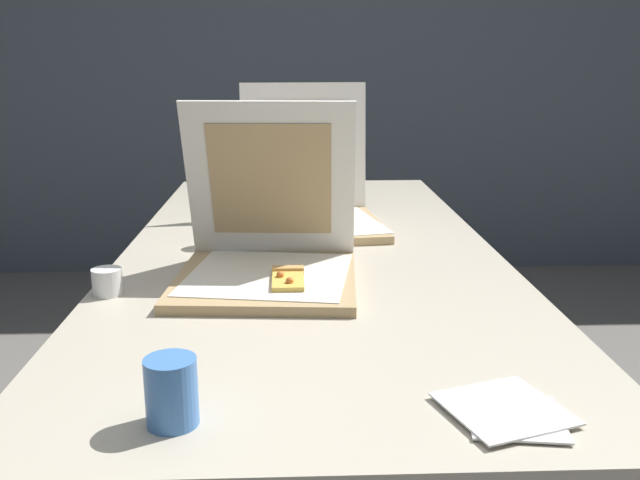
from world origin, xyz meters
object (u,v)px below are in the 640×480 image
(napkin_pile, at_px, (505,412))
(cup_printed_front, at_px, (172,392))
(pizza_box_front, at_px, (268,257))
(pizza_box_middle, at_px, (311,207))
(table, at_px, (310,266))
(cup_white_mid, at_px, (209,237))
(cup_white_near_left, at_px, (107,282))

(napkin_pile, bearing_deg, cup_printed_front, -179.42)
(pizza_box_front, xyz_separation_m, pizza_box_middle, (0.11, 0.51, 0.00))
(table, distance_m, cup_white_mid, 0.27)
(table, relative_size, cup_white_mid, 32.63)
(table, height_order, pizza_box_middle, pizza_box_middle)
(table, relative_size, napkin_pile, 10.55)
(cup_white_near_left, xyz_separation_m, cup_printed_front, (0.22, -0.53, 0.02))
(pizza_box_middle, height_order, cup_printed_front, pizza_box_middle)
(pizza_box_front, distance_m, pizza_box_middle, 0.52)
(cup_white_near_left, distance_m, napkin_pile, 0.85)
(pizza_box_middle, height_order, cup_white_mid, pizza_box_middle)
(cup_white_mid, distance_m, cup_printed_front, 0.89)
(table, xyz_separation_m, cup_white_near_left, (-0.42, -0.34, 0.08))
(cup_printed_front, bearing_deg, table, 76.82)
(cup_printed_front, bearing_deg, cup_white_near_left, 112.51)
(table, xyz_separation_m, pizza_box_front, (-0.10, -0.27, 0.10))
(cup_printed_front, distance_m, napkin_pile, 0.45)
(table, bearing_deg, pizza_box_middle, 87.83)
(pizza_box_middle, bearing_deg, cup_white_near_left, -132.33)
(pizza_box_middle, distance_m, cup_white_near_left, 0.72)
(pizza_box_front, height_order, cup_white_near_left, pizza_box_front)
(table, distance_m, pizza_box_front, 0.31)
(table, bearing_deg, cup_printed_front, -103.18)
(cup_white_near_left, distance_m, cup_white_mid, 0.40)
(pizza_box_middle, bearing_deg, pizza_box_front, -107.58)
(pizza_box_front, bearing_deg, cup_white_near_left, -163.08)
(pizza_box_front, bearing_deg, table, 74.19)
(cup_printed_front, bearing_deg, cup_white_mid, 93.48)
(napkin_pile, bearing_deg, cup_white_mid, 119.46)
(cup_white_mid, bearing_deg, cup_white_near_left, -114.36)
(pizza_box_middle, relative_size, cup_white_mid, 7.33)
(cup_white_mid, height_order, napkin_pile, cup_white_mid)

